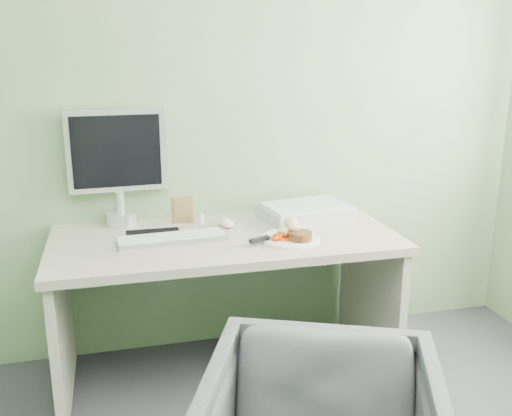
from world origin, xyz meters
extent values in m
plane|color=gray|center=(0.00, 2.00, 1.35)|extent=(3.50, 0.00, 3.50)
cube|color=#A8A18D|center=(0.00, 1.62, 0.71)|extent=(1.60, 0.75, 0.04)
cube|color=#B6AD9B|center=(-0.76, 1.62, 0.34)|extent=(0.04, 0.70, 0.69)
cube|color=#B6AD9B|center=(0.76, 1.62, 0.34)|extent=(0.04, 0.70, 0.69)
cylinder|color=white|center=(0.27, 1.48, 0.74)|extent=(0.27, 0.27, 0.01)
cylinder|color=black|center=(0.31, 1.44, 0.76)|extent=(0.13, 0.13, 0.04)
ellipsoid|color=tan|center=(0.30, 1.53, 0.78)|extent=(0.15, 0.13, 0.07)
cube|color=#FF3F05|center=(0.22, 1.46, 0.77)|extent=(0.08, 0.07, 0.05)
cube|color=silver|center=(0.24, 1.51, 0.75)|extent=(0.15, 0.08, 0.01)
cube|color=black|center=(0.12, 1.45, 0.76)|extent=(0.10, 0.06, 0.02)
cube|color=black|center=(-0.32, 1.70, 0.73)|extent=(0.25, 0.22, 0.00)
cube|color=white|center=(-0.25, 1.59, 0.75)|extent=(0.49, 0.17, 0.02)
ellipsoid|color=white|center=(0.04, 1.76, 0.75)|extent=(0.08, 0.12, 0.04)
cube|color=#8C5A41|center=(-0.17, 1.88, 0.80)|extent=(0.11, 0.02, 0.13)
cylinder|color=white|center=(-0.08, 1.83, 0.76)|extent=(0.02, 0.02, 0.05)
cone|color=#83A8D1|center=(-0.08, 1.83, 0.79)|extent=(0.02, 0.02, 0.02)
cube|color=silver|center=(0.45, 1.79, 0.76)|extent=(0.48, 0.36, 0.07)
cylinder|color=silver|center=(-0.46, 1.92, 0.76)|extent=(0.15, 0.15, 0.06)
cylinder|color=silver|center=(-0.46, 1.92, 0.85)|extent=(0.04, 0.04, 0.10)
cube|color=silver|center=(-0.46, 1.95, 1.10)|extent=(0.47, 0.06, 0.40)
cube|color=black|center=(-0.46, 1.92, 1.10)|extent=(0.42, 0.03, 0.35)
camera|label=1|loc=(-0.48, -0.87, 1.56)|focal=40.00mm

